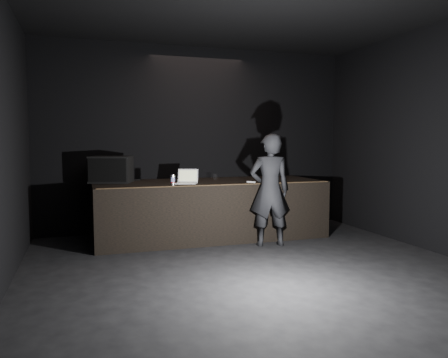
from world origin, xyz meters
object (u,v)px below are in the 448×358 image
at_px(stage_riser, 209,209).
at_px(beer_can, 173,180).
at_px(laptop, 187,180).
at_px(person, 270,190).
at_px(stage_monitor, 111,169).

height_order(stage_riser, beer_can, beer_can).
bearing_deg(laptop, person, -3.96).
xyz_separation_m(stage_riser, stage_monitor, (-1.67, 0.27, 0.73)).
xyz_separation_m(stage_riser, laptop, (-0.47, -0.28, 0.56)).
relative_size(stage_riser, beer_can, 23.09).
bearing_deg(person, laptop, -19.54).
distance_m(stage_monitor, person, 2.74).
bearing_deg(laptop, stage_riser, 55.99).
bearing_deg(person, beer_can, -6.89).
height_order(beer_can, person, person).
distance_m(stage_riser, laptop, 0.78).
height_order(stage_riser, stage_monitor, stage_monitor).
bearing_deg(stage_riser, stage_monitor, 170.77).
xyz_separation_m(stage_monitor, person, (2.43, -1.22, -0.31)).
height_order(stage_riser, person, person).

